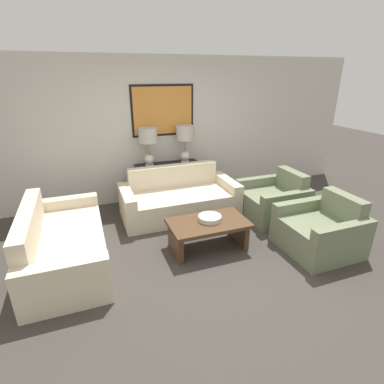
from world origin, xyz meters
name	(u,v)px	position (x,y,z in m)	size (l,w,h in m)	color
ground_plane	(211,256)	(0.00, 0.00, 0.00)	(20.00, 20.00, 0.00)	#3D3833
back_wall	(163,130)	(0.00, 2.36, 1.33)	(8.19, 0.12, 2.65)	beige
console_table	(168,182)	(0.00, 2.10, 0.37)	(1.21, 0.37, 0.74)	black
table_lamp_left	(148,140)	(-0.35, 2.10, 1.22)	(0.34, 0.34, 0.70)	silver
table_lamp_right	(185,137)	(0.35, 2.10, 1.22)	(0.34, 0.34, 0.70)	silver
couch_by_back_wall	(179,200)	(0.00, 1.43, 0.27)	(1.98, 0.94, 0.81)	beige
couch_by_side	(63,245)	(-1.88, 0.53, 0.27)	(0.94, 1.98, 0.81)	beige
coffee_table	(208,229)	(0.04, 0.22, 0.31)	(1.10, 0.64, 0.42)	#4C331E
decorative_bowl	(210,218)	(0.07, 0.25, 0.46)	(0.33, 0.33, 0.07)	beige
armchair_near_back_wall	(273,201)	(1.51, 0.78, 0.28)	(0.94, 0.96, 0.79)	#707A5B
armchair_near_camera	(320,231)	(1.51, -0.35, 0.28)	(0.94, 0.96, 0.79)	#707A5B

